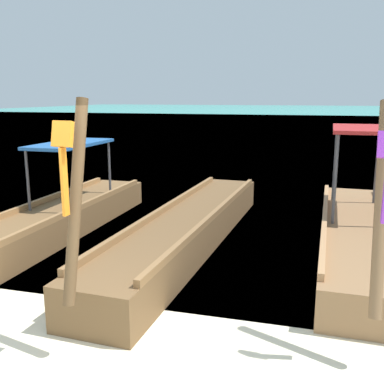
% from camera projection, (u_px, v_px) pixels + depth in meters
% --- Properties ---
extents(sea_water, '(120.00, 120.00, 0.00)m').
position_uv_depth(sea_water, '(303.00, 115.00, 62.10)').
color(sea_water, '#2DB29E').
rests_on(sea_water, ground).
extents(longtail_boat_red_ribbon, '(1.15, 6.45, 2.73)m').
position_uv_depth(longtail_boat_red_ribbon, '(53.00, 220.00, 8.32)').
color(longtail_boat_red_ribbon, brown).
rests_on(longtail_boat_red_ribbon, ground).
extents(longtail_boat_orange_ribbon, '(1.39, 7.07, 2.58)m').
position_uv_depth(longtail_boat_orange_ribbon, '(188.00, 229.00, 7.81)').
color(longtail_boat_orange_ribbon, brown).
rests_on(longtail_boat_orange_ribbon, ground).
extents(longtail_boat_violet_ribbon, '(1.28, 6.40, 2.56)m').
position_uv_depth(longtail_boat_violet_ribbon, '(356.00, 233.00, 7.46)').
color(longtail_boat_violet_ribbon, olive).
rests_on(longtail_boat_violet_ribbon, ground).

